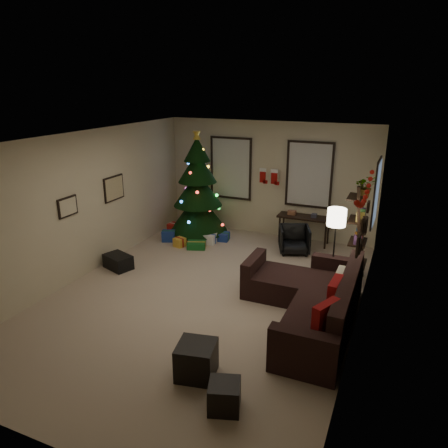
% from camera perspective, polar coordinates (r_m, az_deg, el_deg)
% --- Properties ---
extents(floor, '(7.00, 7.00, 0.00)m').
position_cam_1_polar(floor, '(7.47, -2.56, -9.66)').
color(floor, tan).
rests_on(floor, ground).
extents(ceiling, '(7.00, 7.00, 0.00)m').
position_cam_1_polar(ceiling, '(6.64, -2.90, 11.36)').
color(ceiling, white).
rests_on(ceiling, floor).
extents(wall_back, '(5.00, 0.00, 5.00)m').
position_cam_1_polar(wall_back, '(10.09, 6.03, 5.96)').
color(wall_back, '#C5B896').
rests_on(wall_back, floor).
extents(wall_front, '(5.00, 0.00, 5.00)m').
position_cam_1_polar(wall_front, '(4.35, -23.83, -13.17)').
color(wall_front, '#C5B896').
rests_on(wall_front, floor).
extents(wall_left, '(0.00, 7.00, 7.00)m').
position_cam_1_polar(wall_left, '(8.30, -18.46, 2.35)').
color(wall_left, '#C5B896').
rests_on(wall_left, floor).
extents(wall_right, '(0.00, 7.00, 7.00)m').
position_cam_1_polar(wall_right, '(6.31, 18.18, -2.60)').
color(wall_right, '#C5B896').
rests_on(wall_right, floor).
extents(window_back_left, '(1.05, 0.06, 1.50)m').
position_cam_1_polar(window_back_left, '(10.33, 0.95, 7.49)').
color(window_back_left, '#728CB2').
rests_on(window_back_left, wall_back).
extents(window_back_right, '(1.05, 0.06, 1.50)m').
position_cam_1_polar(window_back_right, '(9.78, 11.36, 6.51)').
color(window_back_right, '#728CB2').
rests_on(window_back_right, wall_back).
extents(window_right_wall, '(0.06, 0.90, 1.30)m').
position_cam_1_polar(window_right_wall, '(8.71, 19.83, 3.97)').
color(window_right_wall, '#728CB2').
rests_on(window_right_wall, wall_right).
extents(christmas_tree, '(1.38, 1.38, 2.57)m').
position_cam_1_polar(christmas_tree, '(9.98, -3.53, 4.22)').
color(christmas_tree, black).
rests_on(christmas_tree, floor).
extents(presents, '(1.50, 1.01, 0.28)m').
position_cam_1_polar(presents, '(9.87, -4.32, -1.80)').
color(presents, navy).
rests_on(presents, floor).
extents(sofa, '(1.87, 2.72, 0.87)m').
position_cam_1_polar(sofa, '(6.84, 11.74, -10.21)').
color(sofa, black).
rests_on(sofa, floor).
extents(pillow_red_a, '(0.30, 0.46, 0.45)m').
position_cam_1_polar(pillow_red_a, '(5.73, 13.46, -12.24)').
color(pillow_red_a, maroon).
rests_on(pillow_red_a, sofa).
extents(pillow_red_b, '(0.15, 0.47, 0.47)m').
position_cam_1_polar(pillow_red_b, '(6.34, 14.62, -9.18)').
color(pillow_red_b, maroon).
rests_on(pillow_red_b, sofa).
extents(pillow_cream, '(0.12, 0.40, 0.40)m').
position_cam_1_polar(pillow_cream, '(6.75, 15.25, -7.57)').
color(pillow_cream, beige).
rests_on(pillow_cream, sofa).
extents(ottoman_near, '(0.55, 0.55, 0.44)m').
position_cam_1_polar(ottoman_near, '(5.59, -3.72, -17.74)').
color(ottoman_near, black).
rests_on(ottoman_near, floor).
extents(ottoman_far, '(0.45, 0.45, 0.34)m').
position_cam_1_polar(ottoman_far, '(5.16, 0.05, -22.07)').
color(ottoman_far, black).
rests_on(ottoman_far, floor).
extents(desk, '(1.19, 0.43, 0.64)m').
position_cam_1_polar(desk, '(9.79, 10.73, 0.61)').
color(desk, black).
rests_on(desk, floor).
extents(desk_chair, '(0.73, 0.71, 0.59)m').
position_cam_1_polar(desk_chair, '(9.29, 9.41, -2.07)').
color(desk_chair, black).
rests_on(desk_chair, floor).
extents(bookshelf, '(0.30, 0.55, 1.86)m').
position_cam_1_polar(bookshelf, '(8.02, 17.67, -1.48)').
color(bookshelf, black).
rests_on(bookshelf, floor).
extents(potted_plant, '(0.59, 0.55, 0.53)m').
position_cam_1_polar(potted_plant, '(7.93, 18.46, 5.23)').
color(potted_plant, '#4C4C4C').
rests_on(potted_plant, bookshelf).
extents(floor_lamp, '(0.32, 0.32, 1.51)m').
position_cam_1_polar(floor_lamp, '(7.45, 14.82, 0.16)').
color(floor_lamp, black).
rests_on(floor_lamp, floor).
extents(art_map, '(0.04, 0.60, 0.50)m').
position_cam_1_polar(art_map, '(8.94, -14.56, 4.66)').
color(art_map, black).
rests_on(art_map, wall_left).
extents(art_abstract, '(0.04, 0.45, 0.35)m').
position_cam_1_polar(art_abstract, '(7.99, -20.24, 2.19)').
color(art_abstract, black).
rests_on(art_abstract, wall_left).
extents(gallery, '(0.03, 1.25, 0.54)m').
position_cam_1_polar(gallery, '(6.17, 18.13, -0.88)').
color(gallery, black).
rests_on(gallery, wall_right).
extents(garland, '(0.08, 1.90, 0.30)m').
position_cam_1_polar(garland, '(6.02, 18.36, 4.03)').
color(garland, '#A5140C').
rests_on(garland, wall_right).
extents(stocking_left, '(0.20, 0.05, 0.36)m').
position_cam_1_polar(stocking_left, '(10.10, 5.27, 6.52)').
color(stocking_left, '#990F0C').
rests_on(stocking_left, wall_back).
extents(stocking_right, '(0.20, 0.05, 0.36)m').
position_cam_1_polar(stocking_right, '(9.84, 6.80, 6.33)').
color(stocking_right, '#990F0C').
rests_on(stocking_right, wall_back).
extents(storage_bin, '(0.65, 0.54, 0.28)m').
position_cam_1_polar(storage_bin, '(8.72, -14.01, -4.92)').
color(storage_bin, black).
rests_on(storage_bin, floor).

